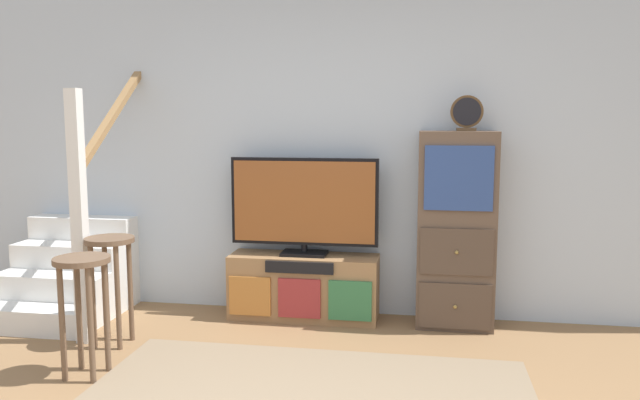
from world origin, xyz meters
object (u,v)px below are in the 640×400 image
side_cabinet (456,230)px  desk_clock (467,113)px  television (304,204)px  bar_stool_near (83,289)px  media_console (304,287)px  bar_stool_far (111,266)px

side_cabinet → desk_clock: (0.05, -0.02, 0.88)m
television → desk_clock: size_ratio=4.48×
television → bar_stool_near: bearing=-129.3°
television → bar_stool_near: television is taller
media_console → desk_clock: 1.85m
desk_clock → bar_stool_near: (-2.35, -1.34, -1.08)m
television → desk_clock: desk_clock is taller
side_cabinet → bar_stool_far: 2.54m
media_console → side_cabinet: size_ratio=0.79×
television → bar_stool_far: television is taller
television → side_cabinet: (1.18, -0.01, -0.18)m
desk_clock → bar_stool_far: bearing=-162.1°
media_console → desk_clock: size_ratio=4.50×
side_cabinet → bar_stool_far: (-2.41, -0.81, -0.18)m
side_cabinet → desk_clock: size_ratio=5.71×
side_cabinet → bar_stool_near: bearing=-149.5°
television → bar_stool_far: size_ratio=1.53×
television → bar_stool_near: (-1.12, -1.37, -0.37)m
side_cabinet → bar_stool_far: bearing=-161.4°
bar_stool_far → side_cabinet: bearing=18.6°
television → desk_clock: 1.42m
desk_clock → bar_stool_far: size_ratio=0.34×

